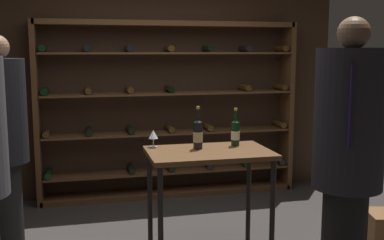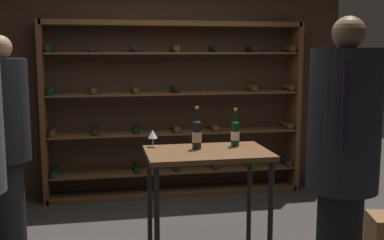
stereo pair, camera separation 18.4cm
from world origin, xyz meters
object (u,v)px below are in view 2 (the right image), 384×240
Objects in this scene: wine_rack at (175,110)px; person_bystander_red_print at (5,134)px; person_bystander_dark_jacket at (343,154)px; wine_bottle_green_slim at (197,134)px; wine_glass_stemmed_center at (153,135)px; tasting_table at (207,165)px; wine_bottle_amber_reserve at (235,133)px.

wine_rack reaches higher than person_bystander_red_print.
wine_rack is 2.89m from person_bystander_dark_jacket.
wine_bottle_green_slim is at bearing -8.37° from person_bystander_red_print.
person_bystander_dark_jacket reaches higher than wine_bottle_green_slim.
person_bystander_dark_jacket is 13.26× the size of wine_glass_stemmed_center.
person_bystander_red_print is 1.30m from wine_glass_stemmed_center.
wine_bottle_green_slim reaches higher than wine_glass_stemmed_center.
person_bystander_red_print is 12.69× the size of wine_glass_stemmed_center.
wine_bottle_green_slim is 2.41× the size of wine_glass_stemmed_center.
tasting_table is at bearing -90.62° from wine_rack.
tasting_table is at bearing 95.86° from person_bystander_dark_jacket.
person_bystander_dark_jacket is at bearing -53.59° from wine_bottle_green_slim.
wine_rack is 1.88m from tasting_table.
wine_bottle_amber_reserve is at bearing 27.24° from tasting_table.
wine_glass_stemmed_center is (-1.13, 1.19, -0.04)m from person_bystander_dark_jacket.
tasting_table is 1.79m from person_bystander_red_print.
wine_bottle_green_slim is at bearing -23.01° from wine_glass_stemmed_center.
tasting_table is 0.54m from wine_glass_stemmed_center.
wine_bottle_green_slim is at bearing -92.96° from wine_rack.
person_bystander_dark_jacket is at bearing -24.91° from person_bystander_red_print.
wine_glass_stemmed_center is (-0.71, 0.10, -0.01)m from wine_bottle_amber_reserve.
wine_bottle_green_slim is at bearing 127.73° from tasting_table.
wine_bottle_amber_reserve reaches higher than tasting_table.
person_bystander_dark_jacket reaches higher than tasting_table.
person_bystander_red_print reaches higher than wine_bottle_amber_reserve.
person_bystander_dark_jacket is 1.64m from wine_glass_stemmed_center.
tasting_table is 0.51× the size of person_bystander_dark_jacket.
person_bystander_red_print is (-1.71, -1.32, -0.00)m from wine_rack.
person_bystander_red_print is 0.96× the size of person_bystander_dark_jacket.
wine_glass_stemmed_center is (-0.45, -1.62, -0.00)m from wine_rack.
wine_glass_stemmed_center is (1.26, -0.29, 0.00)m from person_bystander_red_print.
person_bystander_red_print is 5.74× the size of wine_bottle_amber_reserve.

